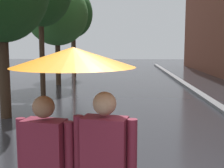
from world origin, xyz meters
The scene contains 4 objects.
kerb_strip centered at (3.20, 10.00, 0.06)m, with size 0.30×36.00×0.12m, color slate.
street_tree_3 centered at (-3.33, 13.28, 3.59)m, with size 3.13×3.13×5.17m.
street_tree_4 centered at (-3.17, 17.13, 3.97)m, with size 2.48×2.48×5.51m.
couple_under_umbrella centered at (-0.38, 0.64, 1.39)m, with size 1.16×1.13×2.08m.
Camera 1 is at (0.08, -2.02, 2.11)m, focal length 48.07 mm.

